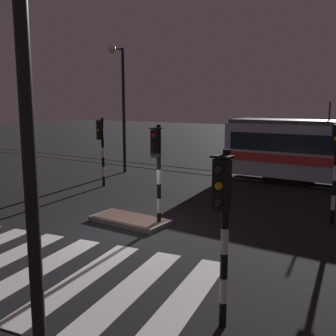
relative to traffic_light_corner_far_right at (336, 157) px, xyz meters
name	(u,v)px	position (x,y,z in m)	size (l,w,h in m)	color
ground_plane	(124,234)	(-5.30, -4.61, -2.35)	(120.00, 120.00, 0.00)	black
rail_near	(250,180)	(-5.30, 5.92, -2.33)	(80.00, 0.12, 0.03)	#59595E
rail_far	(260,176)	(-5.30, 7.36, -2.33)	(80.00, 0.12, 0.03)	#59595E
crosswalk_zebra	(38,270)	(-5.30, -7.96, -2.34)	(9.15, 5.96, 0.02)	silver
traffic_island	(130,220)	(-5.90, -3.58, -2.26)	(2.75, 1.28, 0.18)	slate
traffic_light_corner_far_right	(336,157)	(0.00, 0.00, 0.00)	(0.36, 0.42, 3.56)	black
traffic_light_median_centre	(157,161)	(-4.79, -3.50, -0.09)	(0.36, 0.42, 3.42)	black
traffic_light_corner_near_right	(223,214)	(-0.40, -7.74, -0.16)	(0.36, 0.42, 3.32)	black
traffic_light_corner_far_left	(101,142)	(-10.80, 0.32, -0.11)	(0.36, 0.42, 3.39)	black
street_lamp_trackside_left	(121,94)	(-12.52, 3.87, 2.24)	(0.44, 1.21, 7.24)	black
street_lamp_near_kerb	(5,46)	(-1.72, -10.94, 2.42)	(0.44, 1.21, 7.57)	black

